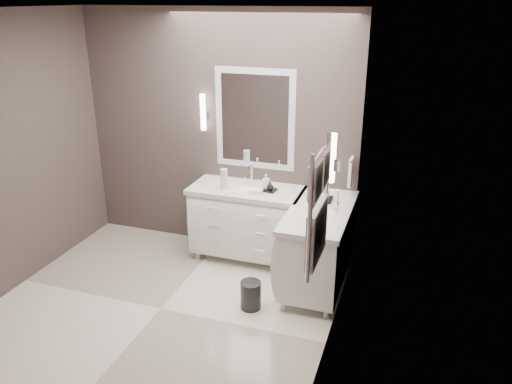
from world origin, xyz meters
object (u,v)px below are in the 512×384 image
(vanity_right, at_px, (318,243))
(towel_ladder, at_px, (318,213))
(waste_bin, at_px, (251,295))
(vanity_back, at_px, (247,218))

(vanity_right, bearing_deg, towel_ladder, -80.16)
(waste_bin, bearing_deg, vanity_back, 111.32)
(waste_bin, bearing_deg, vanity_right, 49.70)
(vanity_right, xyz_separation_m, waste_bin, (-0.51, -0.60, -0.35))
(waste_bin, bearing_deg, towel_ladder, -43.32)
(vanity_back, bearing_deg, waste_bin, -68.68)
(towel_ladder, xyz_separation_m, waste_bin, (-0.74, 0.70, -1.25))
(vanity_back, xyz_separation_m, towel_ladder, (1.10, -1.63, 0.91))
(vanity_back, bearing_deg, vanity_right, -20.38)
(vanity_back, distance_m, towel_ladder, 2.16)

